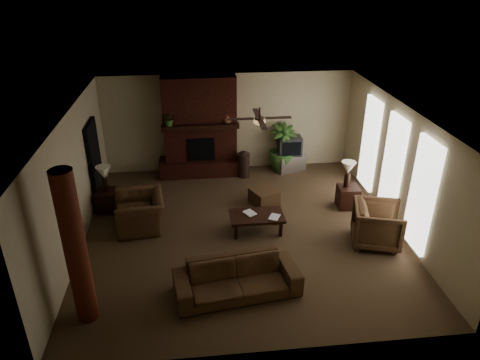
{
  "coord_description": "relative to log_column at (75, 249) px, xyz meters",
  "views": [
    {
      "loc": [
        -0.98,
        -8.5,
        5.53
      ],
      "look_at": [
        0.0,
        0.4,
        1.1
      ],
      "focal_mm": 33.23,
      "sensor_mm": 36.0,
      "label": 1
    }
  ],
  "objects": [
    {
      "name": "log_column",
      "position": [
        0.0,
        0.0,
        0.0
      ],
      "size": [
        0.36,
        0.36,
        2.8
      ],
      "primitive_type": "cylinder",
      "color": "#602718",
      "rests_on": "ground"
    },
    {
      "name": "doorway",
      "position": [
        -0.49,
        4.2,
        -0.35
      ],
      "size": [
        0.1,
        1.0,
        2.1
      ],
      "primitive_type": "cube",
      "color": "black",
      "rests_on": "ground"
    },
    {
      "name": "mantel_vase",
      "position": [
        2.89,
        5.41,
        0.27
      ],
      "size": [
        0.22,
        0.23,
        0.22
      ],
      "primitive_type": "imported",
      "rotation": [
        0.0,
        0.0,
        -0.0
      ],
      "color": "brown",
      "rests_on": "fireplace"
    },
    {
      "name": "book_a",
      "position": [
        3.04,
        2.37,
        -0.83
      ],
      "size": [
        0.2,
        0.13,
        0.29
      ],
      "primitive_type": "imported",
      "rotation": [
        0.0,
        0.0,
        0.51
      ],
      "color": "#999999",
      "rests_on": "coffee_table"
    },
    {
      "name": "ceiling_fan",
      "position": [
        3.35,
        2.7,
        1.13
      ],
      "size": [
        1.35,
        1.35,
        0.37
      ],
      "color": "black",
      "rests_on": "ceiling"
    },
    {
      "name": "side_table_left",
      "position": [
        -0.2,
        3.69,
        -1.12
      ],
      "size": [
        0.57,
        0.57,
        0.55
      ],
      "primitive_type": "cube",
      "rotation": [
        0.0,
        0.0,
        -0.15
      ],
      "color": "black",
      "rests_on": "ground"
    },
    {
      "name": "mantel_plant",
      "position": [
        1.33,
        5.35,
        0.32
      ],
      "size": [
        0.43,
        0.47,
        0.33
      ],
      "primitive_type": "imported",
      "rotation": [
        0.0,
        0.0,
        -0.13
      ],
      "color": "#345B24",
      "rests_on": "fireplace"
    },
    {
      "name": "coffee_table",
      "position": [
        3.28,
        2.35,
        -1.03
      ],
      "size": [
        1.2,
        0.7,
        0.43
      ],
      "color": "black",
      "rests_on": "ground"
    },
    {
      "name": "side_table_right",
      "position": [
        5.69,
        3.23,
        -1.12
      ],
      "size": [
        0.53,
        0.53,
        0.55
      ],
      "primitive_type": "cube",
      "rotation": [
        0.0,
        0.0,
        -0.06
      ],
      "color": "black",
      "rests_on": "ground"
    },
    {
      "name": "tv",
      "position": [
        4.7,
        5.54,
        -0.64
      ],
      "size": [
        0.67,
        0.55,
        0.52
      ],
      "color": "#38383B",
      "rests_on": "tv_stand"
    },
    {
      "name": "ottoman",
      "position": [
        3.65,
        3.59,
        -1.2
      ],
      "size": [
        0.8,
        0.8,
        0.4
      ],
      "primitive_type": "cube",
      "rotation": [
        0.0,
        0.0,
        0.43
      ],
      "color": "#503722",
      "rests_on": "ground"
    },
    {
      "name": "floor_plant",
      "position": [
        4.48,
        5.55,
        -1.01
      ],
      "size": [
        1.12,
        1.55,
        0.78
      ],
      "primitive_type": "imported",
      "rotation": [
        0.0,
        0.0,
        0.26
      ],
      "color": "#345B24",
      "rests_on": "ground"
    },
    {
      "name": "floor_vase",
      "position": [
        3.32,
        5.25,
        -0.97
      ],
      "size": [
        0.34,
        0.34,
        0.77
      ],
      "color": "black",
      "rests_on": "ground"
    },
    {
      "name": "sofa",
      "position": [
        2.63,
        0.33,
        -0.95
      ],
      "size": [
        2.35,
        0.98,
        0.89
      ],
      "primitive_type": "imported",
      "rotation": [
        0.0,
        0.0,
        0.14
      ],
      "color": "#503722",
      "rests_on": "ground"
    },
    {
      "name": "lamp_left",
      "position": [
        -0.2,
        3.66,
        -0.4
      ],
      "size": [
        0.44,
        0.44,
        0.65
      ],
      "color": "black",
      "rests_on": "side_table_left"
    },
    {
      "name": "fireplace",
      "position": [
        2.15,
        5.62,
        -0.24
      ],
      "size": [
        2.4,
        0.7,
        2.8
      ],
      "color": "#421911",
      "rests_on": "ground"
    },
    {
      "name": "room_shell",
      "position": [
        2.95,
        2.4,
        0.0
      ],
      "size": [
        7.0,
        7.0,
        7.0
      ],
      "color": "brown",
      "rests_on": "ground"
    },
    {
      "name": "book_b",
      "position": [
        3.55,
        2.25,
        -0.82
      ],
      "size": [
        0.2,
        0.12,
        0.29
      ],
      "primitive_type": "imported",
      "rotation": [
        0.0,
        0.0,
        -0.48
      ],
      "color": "#999999",
      "rests_on": "coffee_table"
    },
    {
      "name": "lamp_right",
      "position": [
        5.64,
        3.28,
        -0.4
      ],
      "size": [
        0.38,
        0.38,
        0.65
      ],
      "color": "black",
      "rests_on": "side_table_right"
    },
    {
      "name": "windows",
      "position": [
        6.4,
        2.6,
        -0.05
      ],
      "size": [
        0.08,
        3.65,
        2.35
      ],
      "color": "white",
      "rests_on": "ground"
    },
    {
      "name": "tv_stand",
      "position": [
        4.72,
        5.55,
        -1.15
      ],
      "size": [
        0.97,
        0.76,
        0.5
      ],
      "primitive_type": "cube",
      "rotation": [
        0.0,
        0.0,
        0.35
      ],
      "color": "#B8B8BB",
      "rests_on": "ground"
    },
    {
      "name": "armchair_left",
      "position": [
        0.66,
        2.85,
        -0.87
      ],
      "size": [
        0.93,
        1.3,
        1.06
      ],
      "primitive_type": "imported",
      "rotation": [
        0.0,
        0.0,
        -1.45
      ],
      "color": "#503722",
      "rests_on": "ground"
    },
    {
      "name": "armchair_right",
      "position": [
        5.78,
        1.61,
        -0.89
      ],
      "size": [
        1.16,
        1.2,
        1.01
      ],
      "primitive_type": "imported",
      "rotation": [
        0.0,
        0.0,
        1.29
      ],
      "color": "#503722",
      "rests_on": "ground"
    }
  ]
}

